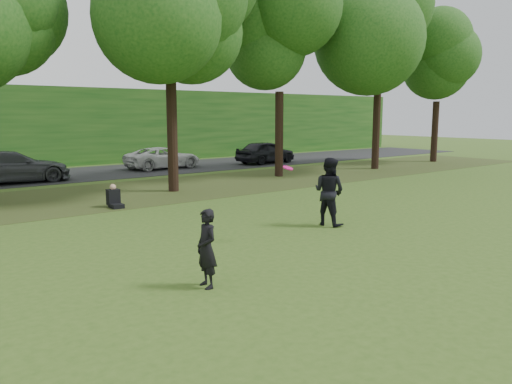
% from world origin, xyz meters
% --- Properties ---
extents(ground, '(120.00, 120.00, 0.00)m').
position_xyz_m(ground, '(0.00, 0.00, 0.00)').
color(ground, '#335119').
rests_on(ground, ground).
extents(leaf_litter, '(60.00, 7.00, 0.01)m').
position_xyz_m(leaf_litter, '(0.00, 13.00, 0.01)').
color(leaf_litter, '#3C3415').
rests_on(leaf_litter, ground).
extents(street, '(70.00, 7.00, 0.02)m').
position_xyz_m(street, '(0.00, 21.00, 0.01)').
color(street, black).
rests_on(street, ground).
extents(player_left, '(0.41, 0.59, 1.52)m').
position_xyz_m(player_left, '(-1.37, 1.18, 0.76)').
color(player_left, black).
rests_on(player_left, ground).
extents(player_right, '(0.95, 1.12, 2.02)m').
position_xyz_m(player_right, '(4.43, 3.55, 1.01)').
color(player_right, black).
rests_on(player_right, ground).
extents(parked_cars, '(38.61, 3.77, 1.54)m').
position_xyz_m(parked_cars, '(-0.64, 19.64, 0.74)').
color(parked_cars, black).
rests_on(parked_cars, street).
extents(frisbee, '(0.30, 0.29, 0.13)m').
position_xyz_m(frisbee, '(2.20, 2.89, 1.92)').
color(frisbee, '#DD127D').
rests_on(frisbee, ground).
extents(seated_person, '(0.44, 0.74, 0.83)m').
position_xyz_m(seated_person, '(0.50, 10.25, 0.31)').
color(seated_person, black).
rests_on(seated_person, ground).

